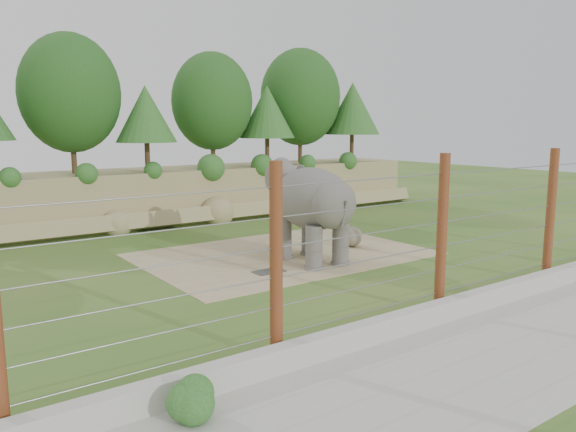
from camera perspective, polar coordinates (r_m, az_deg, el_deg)
ground at (r=17.94m, az=3.77°, el=-5.88°), size 90.00×90.00×0.00m
back_embankment at (r=28.49m, az=-11.83°, el=7.61°), size 30.00×5.52×8.77m
dirt_patch at (r=20.54m, az=-0.51°, el=-3.89°), size 10.00×7.00×0.02m
drain_grate at (r=18.07m, az=-1.96°, el=-5.64°), size 1.00×0.60×0.03m
elephant at (r=19.13m, az=2.42°, el=0.30°), size 1.99×4.29×3.41m
stone_ball at (r=21.84m, az=6.53°, el=-2.09°), size 0.78×0.78×0.78m
retaining_wall at (r=14.54m, az=16.61°, el=-8.86°), size 26.00×0.35×0.50m
walkway at (r=13.58m, az=23.39°, el=-11.64°), size 26.00×4.00×0.01m
barrier_fence at (r=14.41m, az=15.36°, el=-1.78°), size 20.26×0.26×4.00m
walkway_shrub at (r=9.34m, az=-10.13°, el=-18.38°), size 0.71×0.71×0.71m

